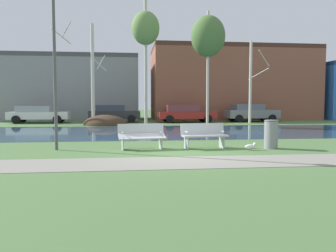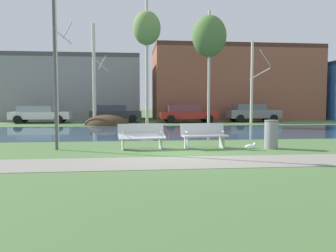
% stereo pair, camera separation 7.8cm
% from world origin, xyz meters
% --- Properties ---
extents(ground_plane, '(120.00, 120.00, 0.00)m').
position_xyz_m(ground_plane, '(0.00, 10.00, 0.00)').
color(ground_plane, '#4C703D').
extents(paved_path_strip, '(60.00, 1.84, 0.01)m').
position_xyz_m(paved_path_strip, '(0.00, -1.63, 0.01)').
color(paved_path_strip, gray).
rests_on(paved_path_strip, ground).
extents(river_band, '(80.00, 8.88, 0.01)m').
position_xyz_m(river_band, '(0.00, 7.99, 0.00)').
color(river_band, '#33516B').
rests_on(river_band, ground).
extents(soil_mound, '(3.19, 3.19, 1.49)m').
position_xyz_m(soil_mound, '(-3.33, 14.25, 0.00)').
color(soil_mound, '#423021').
rests_on(soil_mound, ground).
extents(bench_left, '(1.66, 0.75, 0.87)m').
position_xyz_m(bench_left, '(-1.10, 1.05, 0.47)').
color(bench_left, '#B2B5B7').
rests_on(bench_left, ground).
extents(bench_right, '(1.66, 0.75, 0.87)m').
position_xyz_m(bench_right, '(1.08, 1.05, 0.47)').
color(bench_right, '#B2B5B7').
rests_on(bench_right, ground).
extents(trash_bin, '(0.49, 0.49, 1.00)m').
position_xyz_m(trash_bin, '(3.39, 0.72, 0.52)').
color(trash_bin, gray).
rests_on(trash_bin, ground).
extents(seagull, '(0.44, 0.16, 0.26)m').
position_xyz_m(seagull, '(2.54, 0.39, 0.13)').
color(seagull, white).
rests_on(seagull, ground).
extents(streetlamp, '(0.32, 0.32, 5.30)m').
position_xyz_m(streetlamp, '(-3.98, 1.19, 3.54)').
color(streetlamp, '#4C4C51').
rests_on(streetlamp, ground).
extents(birch_far_left, '(1.37, 2.44, 9.16)m').
position_xyz_m(birch_far_left, '(-6.91, 14.64, 4.67)').
color(birch_far_left, beige).
rests_on(birch_far_left, ground).
extents(birch_left, '(1.18, 1.96, 7.40)m').
position_xyz_m(birch_left, '(-4.22, 14.68, 3.74)').
color(birch_left, beige).
rests_on(birch_left, ground).
extents(birch_center_left, '(2.01, 2.01, 8.95)m').
position_xyz_m(birch_center_left, '(-0.37, 13.88, 6.86)').
color(birch_center_left, beige).
rests_on(birch_center_left, ground).
extents(birch_center, '(2.50, 2.50, 8.30)m').
position_xyz_m(birch_center, '(4.19, 13.75, 6.44)').
color(birch_center, beige).
rests_on(birch_center, ground).
extents(birch_center_right, '(1.58, 2.87, 6.36)m').
position_xyz_m(birch_center_right, '(7.90, 14.74, 3.28)').
color(birch_center_right, beige).
rests_on(birch_center_right, ground).
extents(parked_van_nearest_white, '(4.67, 2.13, 1.37)m').
position_xyz_m(parked_van_nearest_white, '(-8.84, 16.99, 0.74)').
color(parked_van_nearest_white, silver).
rests_on(parked_van_nearest_white, ground).
extents(parked_sedan_second_dark, '(4.20, 2.05, 1.43)m').
position_xyz_m(parked_sedan_second_dark, '(-2.91, 17.24, 0.76)').
color(parked_sedan_second_dark, '#282B30').
rests_on(parked_sedan_second_dark, ground).
extents(parked_hatch_third_red, '(4.82, 2.23, 1.44)m').
position_xyz_m(parked_hatch_third_red, '(3.00, 16.60, 0.76)').
color(parked_hatch_third_red, maroon).
rests_on(parked_hatch_third_red, ground).
extents(parked_wagon_fourth_grey, '(4.49, 2.10, 1.51)m').
position_xyz_m(parked_wagon_fourth_grey, '(8.73, 16.94, 0.80)').
color(parked_wagon_fourth_grey, slate).
rests_on(parked_wagon_fourth_grey, ground).
extents(building_grey_warehouse, '(14.89, 6.61, 6.11)m').
position_xyz_m(building_grey_warehouse, '(-8.22, 23.19, 3.05)').
color(building_grey_warehouse, gray).
rests_on(building_grey_warehouse, ground).
extents(building_brick_low, '(15.71, 7.00, 7.01)m').
position_xyz_m(building_brick_low, '(8.54, 22.00, 3.50)').
color(building_brick_low, brown).
rests_on(building_brick_low, ground).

